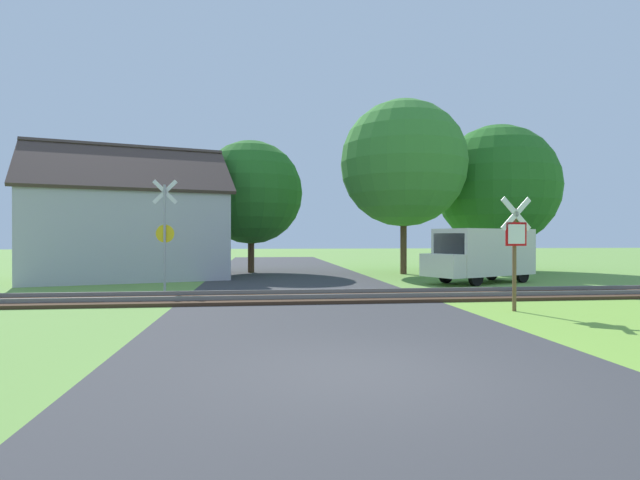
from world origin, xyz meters
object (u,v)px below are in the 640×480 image
at_px(house, 127,232).
at_px(mail_truck, 481,253).
at_px(crossing_sign_far, 165,229).
at_px(tree_center, 251,192).
at_px(tree_far, 497,186).
at_px(stop_sign_near, 515,244).
at_px(tree_right, 404,164).

relative_size(house, mail_truck, 1.93).
xyz_separation_m(crossing_sign_far, tree_center, (2.87, 8.99, 2.12)).
distance_m(tree_far, mail_truck, 9.15).
relative_size(stop_sign_near, tree_far, 0.35).
bearing_deg(tree_right, tree_center, 165.41).
distance_m(house, tree_far, 19.88).
bearing_deg(house, tree_center, 14.21).
xyz_separation_m(tree_far, mail_truck, (-4.29, -7.24, -3.57)).
height_order(stop_sign_near, house, house).
bearing_deg(tree_right, mail_truck, -72.40).
height_order(crossing_sign_far, house, house).
distance_m(stop_sign_near, tree_right, 13.77).
bearing_deg(mail_truck, tree_right, -7.69).
bearing_deg(mail_truck, tree_center, 26.77).
relative_size(stop_sign_near, crossing_sign_far, 0.74).
height_order(stop_sign_near, tree_center, tree_center).
bearing_deg(tree_right, house, -174.68).
bearing_deg(tree_far, crossing_sign_far, -152.38).
relative_size(stop_sign_near, tree_right, 0.32).
height_order(house, tree_right, tree_right).
distance_m(tree_right, tree_far, 6.35).
height_order(tree_right, tree_center, tree_right).
bearing_deg(crossing_sign_far, house, 117.13).
xyz_separation_m(stop_sign_near, tree_far, (6.98, 14.96, 3.10)).
xyz_separation_m(tree_center, mail_truck, (9.58, -7.47, -3.08)).
bearing_deg(house, mail_truck, -31.73).
bearing_deg(tree_far, stop_sign_near, -115.01).
relative_size(tree_far, tree_center, 1.16).
xyz_separation_m(crossing_sign_far, tree_far, (16.75, 8.76, 2.61)).
xyz_separation_m(house, tree_center, (5.58, 3.30, 2.18)).
bearing_deg(tree_right, crossing_sign_far, -147.10).
bearing_deg(tree_far, tree_center, 179.07).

